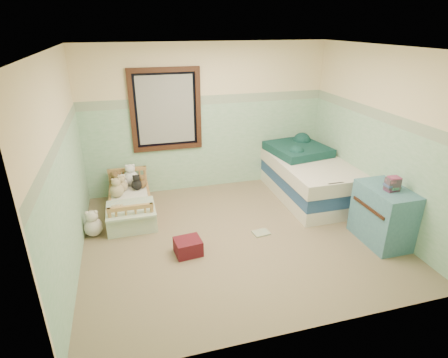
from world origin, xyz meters
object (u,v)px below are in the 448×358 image
object	(u,v)px
plush_floor_cream	(93,227)
red_pillow	(188,247)
toddler_bed_frame	(131,209)
floor_book	(261,233)
dresser	(383,215)
plush_floor_tan	(119,220)
twin_bed_frame	(305,188)

from	to	relation	value
plush_floor_cream	red_pillow	xyz separation A→B (m)	(1.20, -0.79, -0.03)
toddler_bed_frame	floor_book	distance (m)	2.07
dresser	plush_floor_tan	bearing A→B (deg)	159.35
dresser	plush_floor_cream	bearing A→B (deg)	162.65
dresser	red_pillow	size ratio (longest dim) A/B	2.38
plush_floor_tan	twin_bed_frame	distance (m)	3.17
toddler_bed_frame	plush_floor_tan	world-z (taller)	plush_floor_tan
plush_floor_cream	dresser	distance (m)	3.98
dresser	floor_book	bearing A→B (deg)	158.40
red_pillow	floor_book	xyz separation A→B (m)	(1.09, 0.20, -0.09)
twin_bed_frame	floor_book	size ratio (longest dim) A/B	9.20
toddler_bed_frame	floor_book	xyz separation A→B (m)	(1.76, -1.08, -0.07)
toddler_bed_frame	red_pillow	bearing A→B (deg)	-62.38
plush_floor_cream	floor_book	distance (m)	2.37
toddler_bed_frame	floor_book	world-z (taller)	toddler_bed_frame
plush_floor_tan	plush_floor_cream	bearing A→B (deg)	-162.12
red_pillow	floor_book	bearing A→B (deg)	10.61
plush_floor_tan	floor_book	bearing A→B (deg)	-19.90
twin_bed_frame	red_pillow	xyz separation A→B (m)	(-2.30, -1.23, -0.01)
toddler_bed_frame	dresser	bearing A→B (deg)	-27.18
plush_floor_tan	dresser	distance (m)	3.69
toddler_bed_frame	red_pillow	xyz separation A→B (m)	(0.67, -1.29, 0.02)
plush_floor_cream	plush_floor_tan	size ratio (longest dim) A/B	1.02
plush_floor_cream	plush_floor_tan	world-z (taller)	plush_floor_cream
toddler_bed_frame	floor_book	bearing A→B (deg)	-31.54
plush_floor_tan	red_pillow	size ratio (longest dim) A/B	0.77
dresser	floor_book	world-z (taller)	dresser
plush_floor_tan	dresser	xyz separation A→B (m)	(3.44, -1.30, 0.27)
twin_bed_frame	dresser	world-z (taller)	dresser
plush_floor_cream	red_pillow	size ratio (longest dim) A/B	0.78
floor_book	twin_bed_frame	bearing A→B (deg)	32.94
dresser	red_pillow	distance (m)	2.64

